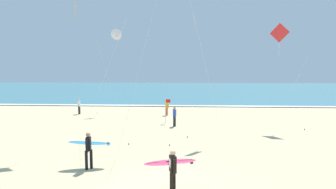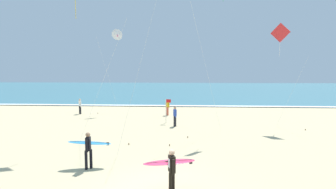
{
  "view_description": "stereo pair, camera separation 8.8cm",
  "coord_description": "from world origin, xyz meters",
  "px_view_note": "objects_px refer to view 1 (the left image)",
  "views": [
    {
      "loc": [
        0.84,
        -9.42,
        4.53
      ],
      "look_at": [
        0.01,
        5.62,
        3.14
      ],
      "focal_mm": 28.4,
      "sensor_mm": 36.0,
      "label": 1
    },
    {
      "loc": [
        0.93,
        -9.42,
        4.53
      ],
      "look_at": [
        0.01,
        5.62,
        3.14
      ],
      "focal_mm": 28.4,
      "sensor_mm": 36.0,
      "label": 2
    }
  ],
  "objects_px": {
    "surfer_lead": "(172,166)",
    "bystander_blue_top": "(174,116)",
    "surfer_trailing": "(89,146)",
    "lifeguard_flag": "(166,108)",
    "bystander_yellow_top": "(167,107)",
    "kite_delta_ivory_far": "(116,35)",
    "bystander_white_top": "(79,106)",
    "kite_diamond_scarlet_mid": "(280,35)"
  },
  "relations": [
    {
      "from": "surfer_lead",
      "to": "kite_delta_ivory_far",
      "type": "height_order",
      "value": "kite_delta_ivory_far"
    },
    {
      "from": "surfer_trailing",
      "to": "kite_delta_ivory_far",
      "type": "xyz_separation_m",
      "value": [
        -2.69,
        16.27,
        7.18
      ]
    },
    {
      "from": "surfer_lead",
      "to": "kite_diamond_scarlet_mid",
      "type": "relative_size",
      "value": 0.25
    },
    {
      "from": "bystander_blue_top",
      "to": "bystander_yellow_top",
      "type": "distance_m",
      "value": 5.3
    },
    {
      "from": "surfer_trailing",
      "to": "bystander_yellow_top",
      "type": "distance_m",
      "value": 14.79
    },
    {
      "from": "surfer_trailing",
      "to": "bystander_white_top",
      "type": "bearing_deg",
      "value": 113.19
    },
    {
      "from": "kite_diamond_scarlet_mid",
      "to": "surfer_lead",
      "type": "bearing_deg",
      "value": -123.36
    },
    {
      "from": "surfer_lead",
      "to": "bystander_white_top",
      "type": "bearing_deg",
      "value": 120.85
    },
    {
      "from": "kite_delta_ivory_far",
      "to": "bystander_white_top",
      "type": "bearing_deg",
      "value": -157.42
    },
    {
      "from": "bystander_white_top",
      "to": "lifeguard_flag",
      "type": "height_order",
      "value": "lifeguard_flag"
    },
    {
      "from": "surfer_trailing",
      "to": "bystander_white_top",
      "type": "relative_size",
      "value": 1.29
    },
    {
      "from": "surfer_lead",
      "to": "bystander_blue_top",
      "type": "height_order",
      "value": "surfer_lead"
    },
    {
      "from": "kite_diamond_scarlet_mid",
      "to": "lifeguard_flag",
      "type": "relative_size",
      "value": 3.9
    },
    {
      "from": "kite_delta_ivory_far",
      "to": "bystander_blue_top",
      "type": "height_order",
      "value": "kite_delta_ivory_far"
    },
    {
      "from": "kite_delta_ivory_far",
      "to": "bystander_white_top",
      "type": "relative_size",
      "value": 5.57
    },
    {
      "from": "surfer_trailing",
      "to": "bystander_white_top",
      "type": "distance_m",
      "value": 16.05
    },
    {
      "from": "kite_diamond_scarlet_mid",
      "to": "bystander_blue_top",
      "type": "height_order",
      "value": "kite_diamond_scarlet_mid"
    },
    {
      "from": "bystander_blue_top",
      "to": "bystander_white_top",
      "type": "height_order",
      "value": "same"
    },
    {
      "from": "bystander_blue_top",
      "to": "bystander_white_top",
      "type": "relative_size",
      "value": 1.0
    },
    {
      "from": "kite_delta_ivory_far",
      "to": "bystander_yellow_top",
      "type": "height_order",
      "value": "kite_delta_ivory_far"
    },
    {
      "from": "lifeguard_flag",
      "to": "bystander_yellow_top",
      "type": "bearing_deg",
      "value": 92.5
    },
    {
      "from": "bystander_blue_top",
      "to": "surfer_lead",
      "type": "bearing_deg",
      "value": -88.78
    },
    {
      "from": "surfer_trailing",
      "to": "kite_diamond_scarlet_mid",
      "type": "distance_m",
      "value": 16.55
    },
    {
      "from": "bystander_yellow_top",
      "to": "surfer_lead",
      "type": "bearing_deg",
      "value": -86.02
    },
    {
      "from": "bystander_yellow_top",
      "to": "surfer_trailing",
      "type": "bearing_deg",
      "value": -100.64
    },
    {
      "from": "surfer_trailing",
      "to": "bystander_blue_top",
      "type": "xyz_separation_m",
      "value": [
        3.66,
        9.32,
        -0.23
      ]
    },
    {
      "from": "surfer_lead",
      "to": "surfer_trailing",
      "type": "bearing_deg",
      "value": 148.8
    },
    {
      "from": "surfer_lead",
      "to": "kite_delta_ivory_far",
      "type": "relative_size",
      "value": 0.23
    },
    {
      "from": "kite_delta_ivory_far",
      "to": "bystander_yellow_top",
      "type": "relative_size",
      "value": 5.57
    },
    {
      "from": "kite_delta_ivory_far",
      "to": "kite_diamond_scarlet_mid",
      "type": "bearing_deg",
      "value": -24.22
    },
    {
      "from": "surfer_lead",
      "to": "bystander_blue_top",
      "type": "relative_size",
      "value": 1.3
    },
    {
      "from": "kite_delta_ivory_far",
      "to": "bystander_white_top",
      "type": "distance_m",
      "value": 8.39
    },
    {
      "from": "surfer_trailing",
      "to": "bystander_blue_top",
      "type": "distance_m",
      "value": 10.02
    },
    {
      "from": "bystander_yellow_top",
      "to": "lifeguard_flag",
      "type": "height_order",
      "value": "lifeguard_flag"
    },
    {
      "from": "kite_diamond_scarlet_mid",
      "to": "surfer_trailing",
      "type": "bearing_deg",
      "value": -140.67
    },
    {
      "from": "surfer_lead",
      "to": "kite_diamond_scarlet_mid",
      "type": "xyz_separation_m",
      "value": [
        7.96,
        12.09,
        6.21
      ]
    },
    {
      "from": "kite_diamond_scarlet_mid",
      "to": "bystander_yellow_top",
      "type": "distance_m",
      "value": 12.17
    },
    {
      "from": "kite_diamond_scarlet_mid",
      "to": "bystander_blue_top",
      "type": "distance_m",
      "value": 10.44
    },
    {
      "from": "bystander_white_top",
      "to": "kite_diamond_scarlet_mid",
      "type": "bearing_deg",
      "value": -15.47
    },
    {
      "from": "surfer_trailing",
      "to": "lifeguard_flag",
      "type": "bearing_deg",
      "value": 74.77
    },
    {
      "from": "bystander_white_top",
      "to": "lifeguard_flag",
      "type": "distance_m",
      "value": 10.1
    },
    {
      "from": "kite_delta_ivory_far",
      "to": "bystander_white_top",
      "type": "height_order",
      "value": "kite_delta_ivory_far"
    }
  ]
}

